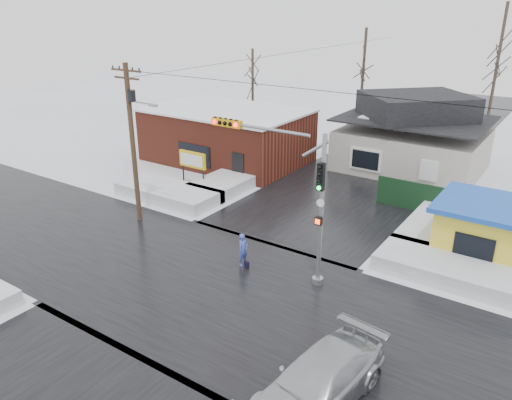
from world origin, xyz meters
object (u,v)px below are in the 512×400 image
Objects in this scene: utility_pole at (133,135)px; marquee_sign at (192,161)px; car at (319,382)px; traffic_signal at (290,184)px; pedestrian at (243,250)px; kiosk at (483,229)px.

marquee_sign is at bearing 100.13° from utility_pole.
utility_pole reaches higher than marquee_sign.
marquee_sign is 20.91m from car.
utility_pole is (-10.36, 0.53, 0.57)m from traffic_signal.
marquee_sign is at bearing 59.53° from pedestrian.
utility_pole is 6.87m from marquee_sign.
utility_pole reaches higher than car.
utility_pole reaches higher than traffic_signal.
pedestrian is (8.14, -1.01, -4.29)m from utility_pole.
pedestrian reaches higher than car.
pedestrian is at bearing 147.95° from car.
kiosk is (18.50, 0.50, -0.46)m from marquee_sign.
traffic_signal is 10.43m from kiosk.
traffic_signal reaches higher than marquee_sign.
kiosk reaches higher than marquee_sign.
utility_pole is 17.36m from car.
utility_pole is at bearing 177.05° from traffic_signal.
pedestrian is 9.32m from car.
marquee_sign is (-1.07, 5.99, -3.19)m from utility_pole.
traffic_signal reaches higher than car.
marquee_sign is 18.51m from kiosk.
traffic_signal is at bearing -29.72° from marquee_sign.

